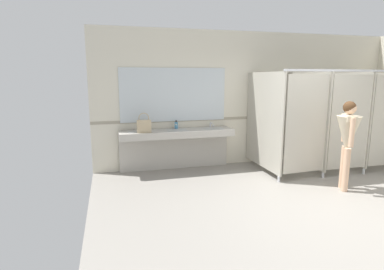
# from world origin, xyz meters

# --- Properties ---
(ground_plane) EXTENTS (7.25, 6.01, 0.10)m
(ground_plane) POSITION_xyz_m (0.00, 0.00, -0.05)
(ground_plane) COLOR gray
(wall_back) EXTENTS (7.25, 0.12, 2.95)m
(wall_back) POSITION_xyz_m (0.00, 2.76, 1.48)
(wall_back) COLOR beige
(wall_back) RESTS_ON ground_plane
(wall_back_tile_band) EXTENTS (7.25, 0.01, 0.06)m
(wall_back_tile_band) POSITION_xyz_m (0.00, 2.70, 1.05)
(wall_back_tile_band) COLOR #9E937F
(wall_back_tile_band) RESTS_ON wall_back
(vanity_counter) EXTENTS (2.37, 0.53, 1.00)m
(vanity_counter) POSITION_xyz_m (-1.90, 2.50, 0.64)
(vanity_counter) COLOR #B2ADA3
(vanity_counter) RESTS_ON ground_plane
(mirror_panel) EXTENTS (2.27, 0.02, 1.12)m
(mirror_panel) POSITION_xyz_m (-1.90, 2.69, 1.60)
(mirror_panel) COLOR silver
(mirror_panel) RESTS_ON wall_back
(bathroom_stalls) EXTENTS (2.99, 1.53, 2.11)m
(bathroom_stalls) POSITION_xyz_m (1.28, 1.70, 1.10)
(bathroom_stalls) COLOR #B2AD9E
(bathroom_stalls) RESTS_ON ground_plane
(person_standing) EXTENTS (0.54, 0.54, 1.57)m
(person_standing) POSITION_xyz_m (0.71, 0.58, 0.98)
(person_standing) COLOR #DBAD89
(person_standing) RESTS_ON ground_plane
(handbag) EXTENTS (0.27, 0.13, 0.39)m
(handbag) POSITION_xyz_m (-2.59, 2.29, 1.02)
(handbag) COLOR tan
(handbag) RESTS_ON vanity_counter
(soap_dispenser) EXTENTS (0.07, 0.07, 0.18)m
(soap_dispenser) POSITION_xyz_m (-1.88, 2.58, 0.96)
(soap_dispenser) COLOR teal
(soap_dispenser) RESTS_ON vanity_counter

